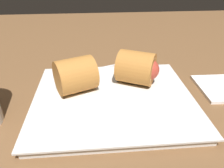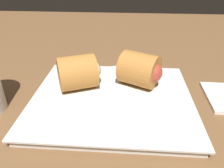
{
  "view_description": "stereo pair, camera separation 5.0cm",
  "coord_description": "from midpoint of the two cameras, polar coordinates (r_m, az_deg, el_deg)",
  "views": [
    {
      "loc": [
        -0.24,
        32.29,
        24.45
      ],
      "look_at": [
        -2.96,
        0.94,
        5.93
      ],
      "focal_mm": 35.0,
      "sensor_mm": 36.0,
      "label": 1
    },
    {
      "loc": [
        -5.24,
        32.32,
        24.45
      ],
      "look_at": [
        -2.96,
        0.94,
        5.93
      ],
      "focal_mm": 35.0,
      "sensor_mm": 36.0,
      "label": 2
    }
  ],
  "objects": [
    {
      "name": "roll_front_right",
      "position": [
        0.39,
        -12.88,
        2.28
      ],
      "size": [
        8.33,
        8.11,
        6.08
      ],
      "color": "#B77533",
      "rests_on": "serving_plate"
    },
    {
      "name": "table_surface",
      "position": [
        0.4,
        -7.98,
        -5.75
      ],
      "size": [
        180.0,
        140.0,
        2.0
      ],
      "color": "brown",
      "rests_on": "ground"
    },
    {
      "name": "roll_front_left",
      "position": [
        0.4,
        3.13,
        4.07
      ],
      "size": [
        8.5,
        8.31,
        6.08
      ],
      "color": "#B77533",
      "rests_on": "serving_plate"
    },
    {
      "name": "spoon",
      "position": [
        0.53,
        3.12,
        6.12
      ],
      "size": [
        15.46,
        6.82,
        1.14
      ],
      "color": "silver",
      "rests_on": "table_surface"
    },
    {
      "name": "serving_plate",
      "position": [
        0.38,
        -3.76,
        -4.26
      ],
      "size": [
        27.31,
        23.4,
        1.5
      ],
      "color": "silver",
      "rests_on": "table_surface"
    }
  ]
}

